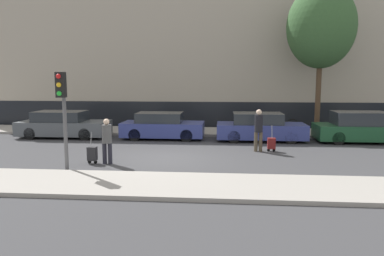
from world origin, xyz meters
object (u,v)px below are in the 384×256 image
object	(u,v)px
traffic_light	(62,101)
parked_car_2	(260,128)
trolley_left	(92,154)
bare_tree_near_crossing	(321,27)
pedestrian_right	(259,128)
parked_car_1	(162,126)
parked_car_3	(362,128)
trolley_right	(271,143)
parked_car_0	(63,125)
pedestrian_left	(107,139)
parked_bicycle	(282,125)

from	to	relation	value
traffic_light	parked_car_2	bearing A→B (deg)	44.89
trolley_left	bare_tree_near_crossing	world-z (taller)	bare_tree_near_crossing
pedestrian_right	trolley_left	bearing A→B (deg)	21.68
pedestrian_right	parked_car_1	bearing A→B (deg)	-35.94
parked_car_1	parked_car_3	xyz separation A→B (m)	(9.71, -0.19, 0.05)
trolley_right	trolley_left	bearing A→B (deg)	-156.97
parked_car_0	trolley_left	world-z (taller)	parked_car_0
trolley_left	bare_tree_near_crossing	xyz separation A→B (m)	(9.73, 7.93, 5.36)
parked_car_3	pedestrian_left	xyz separation A→B (m)	(-10.74, -5.56, 0.24)
pedestrian_right	parked_bicycle	size ratio (longest dim) A/B	1.00
parked_car_0	parked_car_3	world-z (taller)	parked_car_3
parked_car_0	bare_tree_near_crossing	size ratio (longest dim) A/B	0.58
pedestrian_right	traffic_light	distance (m)	7.86
parked_car_2	bare_tree_near_crossing	size ratio (longest dim) A/B	0.55
pedestrian_right	traffic_light	bearing A→B (deg)	28.95
parked_car_0	traffic_light	size ratio (longest dim) A/B	1.40
parked_car_1	parked_bicycle	distance (m)	6.70
parked_car_2	parked_bicycle	world-z (taller)	parked_car_2
parked_car_3	trolley_left	distance (m)	12.59
parked_car_1	trolley_left	distance (m)	5.99
parked_car_2	pedestrian_right	size ratio (longest dim) A/B	2.43
parked_car_1	parked_bicycle	size ratio (longest dim) A/B	2.32
trolley_left	traffic_light	bearing A→B (deg)	-109.08
pedestrian_left	bare_tree_near_crossing	distance (m)	13.04
parked_car_0	traffic_light	distance (m)	7.93
trolley_right	bare_tree_near_crossing	xyz separation A→B (m)	(3.05, 5.09, 5.39)
parked_car_2	parked_bicycle	xyz separation A→B (m)	(1.44, 2.38, -0.15)
traffic_light	bare_tree_near_crossing	xyz separation A→B (m)	(10.18, 9.21, 3.40)
parked_car_3	trolley_left	bearing A→B (deg)	-153.69
trolley_right	parked_car_1	bearing A→B (deg)	150.16
parked_car_2	bare_tree_near_crossing	bearing A→B (deg)	35.46
trolley_left	traffic_light	distance (m)	2.39
parked_car_2	bare_tree_near_crossing	distance (m)	6.48
pedestrian_right	bare_tree_near_crossing	size ratio (longest dim) A/B	0.23
trolley_left	parked_bicycle	distance (m)	11.23
pedestrian_left	trolley_left	distance (m)	0.78
parked_car_0	parked_car_2	bearing A→B (deg)	-1.11
parked_car_0	pedestrian_right	size ratio (longest dim) A/B	2.57
trolley_left	parked_car_2	bearing A→B (deg)	40.90
pedestrian_left	trolley_left	size ratio (longest dim) A/B	1.41
pedestrian_left	parked_bicycle	xyz separation A→B (m)	(7.35, 7.96, -0.43)
traffic_light	pedestrian_right	bearing A→B (deg)	31.90
parked_car_0	trolley_right	bearing A→B (deg)	-15.99
trolley_right	traffic_light	world-z (taller)	traffic_light
traffic_light	parked_bicycle	world-z (taller)	traffic_light
parked_car_3	trolley_left	size ratio (longest dim) A/B	3.84
parked_car_2	trolley_right	distance (m)	2.78
parked_bicycle	traffic_light	bearing A→B (deg)	-132.04
pedestrian_left	traffic_light	distance (m)	2.16
parked_car_2	traffic_light	world-z (taller)	traffic_light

